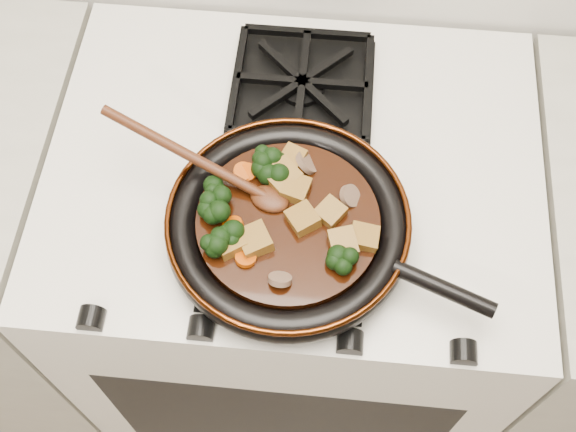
{
  "coord_description": "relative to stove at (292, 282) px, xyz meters",
  "views": [
    {
      "loc": [
        0.05,
        1.09,
        1.82
      ],
      "look_at": [
        0.0,
        1.56,
        0.97
      ],
      "focal_mm": 45.0,
      "sensor_mm": 36.0,
      "label": 1
    }
  ],
  "objects": [
    {
      "name": "carrot_coin_2",
      "position": [
        -0.07,
        -0.15,
        0.51
      ],
      "size": [
        0.03,
        0.03,
        0.02
      ],
      "primitive_type": "cylinder",
      "rotation": [
        -0.1,
        -0.33,
        0.0
      ],
      "color": "#B13F04",
      "rests_on": "braising_sauce"
    },
    {
      "name": "broccoli_floret_4",
      "position": [
        -0.08,
        -0.17,
        0.52
      ],
      "size": [
        0.08,
        0.09,
        0.07
      ],
      "primitive_type": null,
      "rotation": [
        -0.24,
        -0.18,
        2.71
      ],
      "color": "black",
      "rests_on": "braising_sauce"
    },
    {
      "name": "braising_sauce",
      "position": [
        0.0,
        -0.13,
        0.5
      ],
      "size": [
        0.25,
        0.25,
        0.02
      ],
      "primitive_type": "cylinder",
      "color": "black",
      "rests_on": "skillet"
    },
    {
      "name": "tofu_cube_1",
      "position": [
        -0.07,
        -0.18,
        0.52
      ],
      "size": [
        0.05,
        0.05,
        0.02
      ],
      "primitive_type": "cube",
      "rotation": [
        -0.08,
        -0.02,
        0.58
      ],
      "color": "brown",
      "rests_on": "braising_sauce"
    },
    {
      "name": "mushroom_slice_1",
      "position": [
        0.0,
        -0.22,
        0.52
      ],
      "size": [
        0.03,
        0.03,
        0.03
      ],
      "primitive_type": "cylinder",
      "rotation": [
        0.65,
        0.0,
        3.09
      ],
      "color": "brown",
      "rests_on": "braising_sauce"
    },
    {
      "name": "tofu_cube_6",
      "position": [
        0.11,
        -0.15,
        0.52
      ],
      "size": [
        0.04,
        0.04,
        0.02
      ],
      "primitive_type": "cube",
      "rotation": [
        0.11,
        0.01,
        1.48
      ],
      "color": "brown",
      "rests_on": "braising_sauce"
    },
    {
      "name": "tofu_cube_2",
      "position": [
        0.08,
        -0.17,
        0.52
      ],
      "size": [
        0.05,
        0.05,
        0.03
      ],
      "primitive_type": "cube",
      "rotation": [
        -0.06,
        -0.06,
        1.87
      ],
      "color": "brown",
      "rests_on": "braising_sauce"
    },
    {
      "name": "tofu_cube_3",
      "position": [
        -0.01,
        -0.07,
        0.52
      ],
      "size": [
        0.06,
        0.06,
        0.03
      ],
      "primitive_type": "cube",
      "rotation": [
        0.1,
        -0.01,
        0.83
      ],
      "color": "brown",
      "rests_on": "braising_sauce"
    },
    {
      "name": "burner_grate_back",
      "position": [
        0.0,
        0.14,
        0.46
      ],
      "size": [
        0.23,
        0.23,
        0.03
      ],
      "primitive_type": null,
      "color": "black",
      "rests_on": "stove"
    },
    {
      "name": "tofu_cube_8",
      "position": [
        -0.04,
        -0.17,
        0.52
      ],
      "size": [
        0.06,
        0.06,
        0.03
      ],
      "primitive_type": "cube",
      "rotation": [
        -0.06,
        -0.1,
        0.51
      ],
      "color": "brown",
      "rests_on": "braising_sauce"
    },
    {
      "name": "broccoli_floret_2",
      "position": [
        0.08,
        -0.19,
        0.52
      ],
      "size": [
        0.07,
        0.08,
        0.06
      ],
      "primitive_type": null,
      "rotation": [
        0.03,
        -0.12,
        1.86
      ],
      "color": "black",
      "rests_on": "braising_sauce"
    },
    {
      "name": "broccoli_floret_6",
      "position": [
        -0.1,
        -0.14,
        0.52
      ],
      "size": [
        0.08,
        0.08,
        0.07
      ],
      "primitive_type": null,
      "rotation": [
        -0.16,
        0.14,
        0.34
      ],
      "color": "black",
      "rests_on": "braising_sauce"
    },
    {
      "name": "wooden_spoon",
      "position": [
        -0.1,
        -0.08,
        0.53
      ],
      "size": [
        0.16,
        0.08,
        0.26
      ],
      "rotation": [
        0.0,
        0.0,
        2.8
      ],
      "color": "#421E0E",
      "rests_on": "braising_sauce"
    },
    {
      "name": "broccoli_floret_3",
      "position": [
        -0.04,
        -0.04,
        0.52
      ],
      "size": [
        0.08,
        0.08,
        0.07
      ],
      "primitive_type": null,
      "rotation": [
        0.15,
        0.16,
        1.22
      ],
      "color": "black",
      "rests_on": "braising_sauce"
    },
    {
      "name": "carrot_coin_4",
      "position": [
        -0.05,
        -0.2,
        0.51
      ],
      "size": [
        0.03,
        0.03,
        0.01
      ],
      "primitive_type": "cylinder",
      "rotation": [
        -0.16,
        0.05,
        0.0
      ],
      "color": "#B13F04",
      "rests_on": "braising_sauce"
    },
    {
      "name": "tofu_cube_4",
      "position": [
        0.06,
        -0.12,
        0.52
      ],
      "size": [
        0.05,
        0.05,
        0.02
      ],
      "primitive_type": "cube",
      "rotation": [
        0.04,
        -0.05,
        0.93
      ],
      "color": "brown",
      "rests_on": "braising_sauce"
    },
    {
      "name": "broccoli_floret_5",
      "position": [
        -0.03,
        -0.06,
        0.52
      ],
      "size": [
        0.09,
        0.08,
        0.07
      ],
      "primitive_type": null,
      "rotation": [
        0.23,
        0.09,
        1.09
      ],
      "color": "black",
      "rests_on": "braising_sauce"
    },
    {
      "name": "carrot_coin_3",
      "position": [
        0.0,
        -0.06,
        0.51
      ],
      "size": [
        0.03,
        0.03,
        0.02
      ],
      "primitive_type": "cylinder",
      "rotation": [
        -0.31,
        0.07,
        0.0
      ],
      "color": "#B13F04",
      "rests_on": "braising_sauce"
    },
    {
      "name": "skillet",
      "position": [
        0.01,
        -0.13,
        0.49
      ],
      "size": [
        0.45,
        0.34,
        0.05
      ],
      "rotation": [
        0.0,
        0.0,
        -0.37
      ],
      "color": "black",
      "rests_on": "burner_grate_front"
    },
    {
      "name": "mushroom_slice_2",
      "position": [
        0.09,
        -0.09,
        0.52
      ],
      "size": [
        0.04,
        0.04,
        0.03
      ],
      "primitive_type": "cylinder",
      "rotation": [
        0.74,
        0.0,
        1.33
      ],
      "color": "brown",
      "rests_on": "braising_sauce"
    },
    {
      "name": "broccoli_floret_0",
      "position": [
        -0.09,
        -0.18,
        0.52
      ],
      "size": [
        0.07,
        0.06,
        0.07
      ],
      "primitive_type": null,
      "rotation": [
        -0.22,
        0.11,
        1.54
      ],
      "color": "black",
      "rests_on": "braising_sauce"
    },
    {
      "name": "tofu_cube_7",
      "position": [
        -0.0,
        -0.04,
        0.52
      ],
      "size": [
        0.04,
        0.05,
        0.02
      ],
      "primitive_type": "cube",
      "rotation": [
        0.02,
        -0.03,
        1.16
      ],
      "color": "brown",
      "rests_on": "braising_sauce"
    },
    {
      "name": "stove",
      "position": [
        0.0,
        0.0,
        0.0
      ],
      "size": [
        0.76,
        0.6,
        0.9
      ],
      "primitive_type": "cube",
      "color": "silver",
      "rests_on": "ground"
    },
    {
      "name": "mushroom_slice_0",
      "position": [
        0.02,
        -0.04,
        0.52
      ],
      "size": [
        0.04,
        0.05,
        0.03
      ],
      "primitive_type": "cylinder",
      "rotation": [
        0.85,
        0.0,
        2.0
      ],
      "color": "brown",
      "rests_on": "braising_sauce"
    },
    {
      "name": "burner_grate_front",
      "position": [
        0.0,
        -0.14,
        0.46
      ],
      "size": [
        0.23,
        0.23,
        0.03
      ],
      "primitive_type": null,
      "color": "black",
      "rests_on": "stove"
    },
    {
      "name": "broccoli_floret_1",
      "position": [
        -0.09,
        -0.1,
        0.52
      ],
      "size": [
        0.07,
        0.07,
        0.06
      ],
      "primitive_type": null,
      "rotation": [
        0.14,
        -0.19,
        0.22
      ],
      "color": "black",
      "rests_on": "braising_sauce"
    },
    {
      "name": "tofu_cube_0",
      "position": [
        0.02,
        -0.13,
        0.52
      ],
      "size": [
        0.05,
        0.05,
        0.03
      ],
      "primitive_type": "cube",
      "rotation": [
        -0.08,
        -0.06,
        0.62
      ],
      "color": "brown",
      "rests_on": "braising_sauce"
    },
    {
      "name": "tofu_cube_5",
      "position": [
        0.01,
        -0.09,
        0.52
      ],
      "size": [
        0.05,
        0.05,
        0.02
      ],
      "primitive_type": "cube",
      "rotation": [
        0.08,
        0.01,
        1.32
      ],
      "color": "brown",
      "rests_on": "braising_sauce"
    },
    {
      "name": "carrot_coin_1",
      "position": [
        -0.07,
        -0.06,
        0.51
      ],
      "size": [
        0.03,
        0.03,
        0.01
      ],
      "primitive_type": "cylinder",
      "rotation": [
        0.06,
        0.17,
        0.0
      ],
      "color": "#B13F04",
      "rests_on": "braising_sauce"
    },
    {
      "name": "carrot_coin_0",
      "position": [
        -0.06,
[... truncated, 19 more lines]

